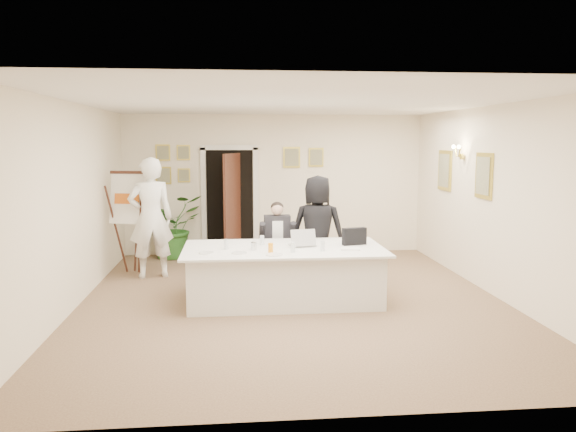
# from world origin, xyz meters

# --- Properties ---
(floor) EXTENTS (7.00, 7.00, 0.00)m
(floor) POSITION_xyz_m (0.00, 0.00, 0.00)
(floor) COLOR brown
(floor) RESTS_ON ground
(ceiling) EXTENTS (6.00, 7.00, 0.02)m
(ceiling) POSITION_xyz_m (0.00, 0.00, 2.80)
(ceiling) COLOR white
(ceiling) RESTS_ON wall_back
(wall_back) EXTENTS (6.00, 0.10, 2.80)m
(wall_back) POSITION_xyz_m (0.00, 3.50, 1.40)
(wall_back) COLOR white
(wall_back) RESTS_ON floor
(wall_front) EXTENTS (6.00, 0.10, 2.80)m
(wall_front) POSITION_xyz_m (0.00, -3.50, 1.40)
(wall_front) COLOR white
(wall_front) RESTS_ON floor
(wall_left) EXTENTS (0.10, 7.00, 2.80)m
(wall_left) POSITION_xyz_m (-3.00, 0.00, 1.40)
(wall_left) COLOR white
(wall_left) RESTS_ON floor
(wall_right) EXTENTS (0.10, 7.00, 2.80)m
(wall_right) POSITION_xyz_m (3.00, 0.00, 1.40)
(wall_right) COLOR white
(wall_right) RESTS_ON floor
(doorway) EXTENTS (1.14, 0.86, 2.20)m
(doorway) POSITION_xyz_m (-0.88, 3.32, 1.04)
(doorway) COLOR black
(doorway) RESTS_ON floor
(pictures_back_wall) EXTENTS (3.40, 0.06, 0.80)m
(pictures_back_wall) POSITION_xyz_m (-0.80, 3.47, 1.85)
(pictures_back_wall) COLOR gold
(pictures_back_wall) RESTS_ON wall_back
(pictures_right_wall) EXTENTS (0.06, 2.20, 0.80)m
(pictures_right_wall) POSITION_xyz_m (2.97, 1.20, 1.75)
(pictures_right_wall) COLOR gold
(pictures_right_wall) RESTS_ON wall_right
(wall_sconce) EXTENTS (0.20, 0.30, 0.24)m
(wall_sconce) POSITION_xyz_m (2.90, 1.20, 2.10)
(wall_sconce) COLOR gold
(wall_sconce) RESTS_ON wall_right
(conference_table) EXTENTS (2.83, 1.51, 0.78)m
(conference_table) POSITION_xyz_m (-0.12, -0.02, 0.39)
(conference_table) COLOR silver
(conference_table) RESTS_ON floor
(seated_man) EXTENTS (0.61, 0.64, 1.33)m
(seated_man) POSITION_xyz_m (-0.13, 1.05, 0.66)
(seated_man) COLOR black
(seated_man) RESTS_ON floor
(flip_chart) EXTENTS (0.63, 0.45, 1.74)m
(flip_chart) POSITION_xyz_m (-2.58, 1.91, 0.80)
(flip_chart) COLOR #32180F
(flip_chart) RESTS_ON floor
(standing_man) EXTENTS (0.83, 0.65, 2.01)m
(standing_man) POSITION_xyz_m (-2.20, 1.60, 1.01)
(standing_man) COLOR white
(standing_man) RESTS_ON floor
(standing_woman) EXTENTS (0.97, 0.75, 1.74)m
(standing_woman) POSITION_xyz_m (0.50, 0.90, 0.87)
(standing_woman) COLOR black
(standing_woman) RESTS_ON floor
(potted_palm) EXTENTS (1.47, 1.45, 1.23)m
(potted_palm) POSITION_xyz_m (-2.03, 3.20, 0.62)
(potted_palm) COLOR #296521
(potted_palm) RESTS_ON floor
(laptop) EXTENTS (0.42, 0.43, 0.28)m
(laptop) POSITION_xyz_m (0.16, 0.09, 0.91)
(laptop) COLOR #B7BABC
(laptop) RESTS_ON conference_table
(laptop_bag) EXTENTS (0.37, 0.19, 0.25)m
(laptop_bag) POSITION_xyz_m (0.92, 0.09, 0.90)
(laptop_bag) COLOR black
(laptop_bag) RESTS_ON conference_table
(paper_stack) EXTENTS (0.30, 0.23, 0.03)m
(paper_stack) POSITION_xyz_m (0.79, -0.27, 0.79)
(paper_stack) COLOR white
(paper_stack) RESTS_ON conference_table
(plate_left) EXTENTS (0.25, 0.25, 0.01)m
(plate_left) POSITION_xyz_m (-1.20, -0.33, 0.78)
(plate_left) COLOR white
(plate_left) RESTS_ON conference_table
(plate_mid) EXTENTS (0.26, 0.26, 0.01)m
(plate_mid) POSITION_xyz_m (-0.76, -0.38, 0.78)
(plate_mid) COLOR white
(plate_mid) RESTS_ON conference_table
(plate_near) EXTENTS (0.27, 0.27, 0.01)m
(plate_near) POSITION_xyz_m (-0.30, -0.55, 0.78)
(plate_near) COLOR white
(plate_near) RESTS_ON conference_table
(glass_a) EXTENTS (0.07, 0.07, 0.14)m
(glass_a) POSITION_xyz_m (-0.94, -0.06, 0.84)
(glass_a) COLOR silver
(glass_a) RESTS_ON conference_table
(glass_b) EXTENTS (0.08, 0.08, 0.14)m
(glass_b) POSITION_xyz_m (-0.03, -0.37, 0.84)
(glass_b) COLOR silver
(glass_b) RESTS_ON conference_table
(glass_c) EXTENTS (0.08, 0.08, 0.14)m
(glass_c) POSITION_xyz_m (0.39, -0.33, 0.84)
(glass_c) COLOR silver
(glass_c) RESTS_ON conference_table
(glass_d) EXTENTS (0.08, 0.08, 0.14)m
(glass_d) POSITION_xyz_m (-0.42, 0.21, 0.84)
(glass_d) COLOR silver
(glass_d) RESTS_ON conference_table
(oj_glass) EXTENTS (0.08, 0.08, 0.13)m
(oj_glass) POSITION_xyz_m (-0.33, -0.37, 0.84)
(oj_glass) COLOR orange
(oj_glass) RESTS_ON conference_table
(steel_jug) EXTENTS (0.10, 0.10, 0.11)m
(steel_jug) POSITION_xyz_m (-0.55, -0.17, 0.83)
(steel_jug) COLOR silver
(steel_jug) RESTS_ON conference_table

